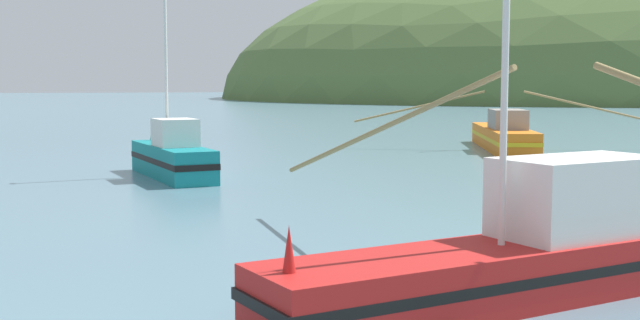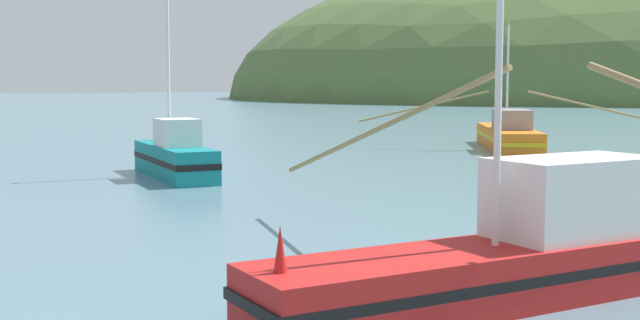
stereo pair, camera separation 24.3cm
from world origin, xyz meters
name	(u,v)px [view 2 (the right image)]	position (x,y,z in m)	size (l,w,h in m)	color
hill_far_right	(635,100)	(105.31, 148.30, 0.00)	(110.83, 88.66, 60.63)	#516B38
fishing_boat_red	(549,249)	(0.00, 12.98, 0.80)	(11.45, 18.99, 6.56)	red
fishing_boat_orange	(508,135)	(14.90, 41.04, 0.79)	(15.67, 11.68, 7.13)	orange
fishing_boat_teal	(175,156)	(-4.41, 32.77, 0.83)	(2.69, 7.16, 7.67)	#147F84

